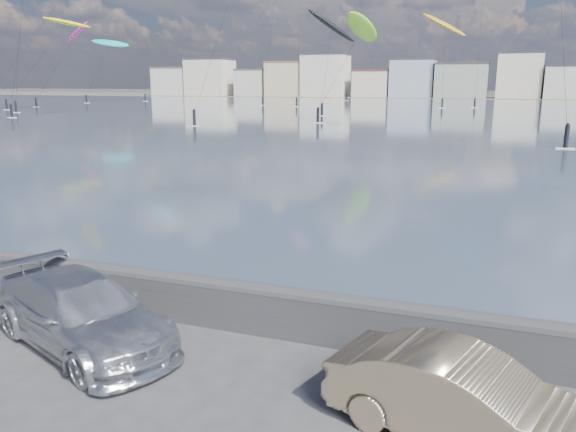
{
  "coord_description": "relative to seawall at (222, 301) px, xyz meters",
  "views": [
    {
      "loc": [
        5.07,
        -7.15,
        5.04
      ],
      "look_at": [
        1.0,
        4.0,
        2.2
      ],
      "focal_mm": 35.0,
      "sensor_mm": 36.0,
      "label": 1
    }
  ],
  "objects": [
    {
      "name": "kitesurfer_14",
      "position": [
        -84.78,
        97.91,
        15.16
      ],
      "size": [
        8.77,
        17.82,
        18.75
      ],
      "color": "#E5338C",
      "rests_on": "ground"
    },
    {
      "name": "kitesurfer_17",
      "position": [
        -77.23,
        85.93,
        15.82
      ],
      "size": [
        8.74,
        18.85,
        17.87
      ],
      "color": "yellow",
      "rests_on": "ground"
    },
    {
      "name": "car_champagne",
      "position": [
        4.99,
        -2.31,
        0.08
      ],
      "size": [
        4.22,
        2.48,
        1.31
      ],
      "primitive_type": "imported",
      "rotation": [
        0.0,
        0.0,
        1.28
      ],
      "color": "tan",
      "rests_on": "ground"
    },
    {
      "name": "bay_water",
      "position": [
        0.0,
        88.8,
        -0.58
      ],
      "size": [
        500.0,
        177.0,
        0.0
      ],
      "primitive_type": "cube",
      "color": "#324658",
      "rests_on": "ground"
    },
    {
      "name": "kitesurfer_8",
      "position": [
        -6.44,
        116.9,
        15.93
      ],
      "size": [
        9.84,
        14.01,
        19.74
      ],
      "color": "#BF8C19",
      "rests_on": "ground"
    },
    {
      "name": "kitesurfer_13",
      "position": [
        -13.03,
        69.14,
        11.61
      ],
      "size": [
        5.7,
        15.83,
        14.72
      ],
      "color": "#8CD826",
      "rests_on": "ground"
    },
    {
      "name": "seawall",
      "position": [
        0.0,
        0.0,
        0.0
      ],
      "size": [
        400.0,
        0.36,
        1.08
      ],
      "color": "#28282B",
      "rests_on": "ground"
    },
    {
      "name": "kitesurfer_3",
      "position": [
        -86.78,
        112.05,
        13.76
      ],
      "size": [
        10.93,
        9.29,
        16.26
      ],
      "color": "#19BFBF",
      "rests_on": "ground"
    },
    {
      "name": "kitesurfer_15",
      "position": [
        -20.2,
        79.47,
        12.85
      ],
      "size": [
        8.03,
        10.69,
        16.5
      ],
      "color": "black",
      "rests_on": "ground"
    },
    {
      "name": "far_shore_strip",
      "position": [
        0.0,
        197.3,
        -0.57
      ],
      "size": [
        500.0,
        60.0,
        0.0
      ],
      "primitive_type": "cube",
      "color": "#4C473D",
      "rests_on": "ground"
    },
    {
      "name": "far_buildings",
      "position": [
        1.31,
        183.3,
        5.44
      ],
      "size": [
        240.79,
        13.26,
        14.6
      ],
      "color": "beige",
      "rests_on": "ground"
    },
    {
      "name": "car_silver",
      "position": [
        -2.17,
        -1.69,
        0.1
      ],
      "size": [
        5.1,
        3.58,
        1.37
      ],
      "primitive_type": "imported",
      "rotation": [
        0.0,
        0.0,
        1.18
      ],
      "color": "silver",
      "rests_on": "ground"
    },
    {
      "name": "ground",
      "position": [
        0.0,
        -2.7,
        -0.58
      ],
      "size": [
        700.0,
        700.0,
        0.0
      ],
      "primitive_type": "plane",
      "color": "#333335",
      "rests_on": "ground"
    }
  ]
}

